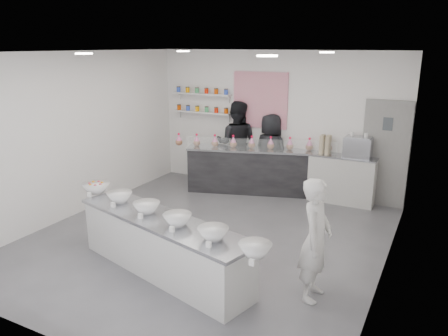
% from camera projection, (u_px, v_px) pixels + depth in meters
% --- Properties ---
extents(floor, '(6.00, 6.00, 0.00)m').
position_uv_depth(floor, '(207.00, 239.00, 7.23)').
color(floor, '#515156').
rests_on(floor, ground).
extents(ceiling, '(6.00, 6.00, 0.00)m').
position_uv_depth(ceiling, '(204.00, 52.00, 6.42)').
color(ceiling, white).
rests_on(ceiling, floor).
extents(back_wall, '(5.50, 0.00, 5.50)m').
position_uv_depth(back_wall, '(275.00, 122.00, 9.38)').
color(back_wall, white).
rests_on(back_wall, floor).
extents(left_wall, '(0.00, 6.00, 6.00)m').
position_uv_depth(left_wall, '(76.00, 135.00, 8.05)').
color(left_wall, white).
rests_on(left_wall, floor).
extents(right_wall, '(0.00, 6.00, 6.00)m').
position_uv_depth(right_wall, '(391.00, 174.00, 5.60)').
color(right_wall, white).
rests_on(right_wall, floor).
extents(back_door, '(0.88, 0.04, 2.10)m').
position_uv_depth(back_door, '(385.00, 154.00, 8.46)').
color(back_door, gray).
rests_on(back_door, floor).
extents(pattern_panel, '(1.25, 0.03, 1.20)m').
position_uv_depth(pattern_panel, '(260.00, 100.00, 9.40)').
color(pattern_panel, '#CB2451').
rests_on(pattern_panel, back_wall).
extents(jar_shelf_lower, '(1.45, 0.22, 0.04)m').
position_uv_depth(jar_shelf_lower, '(202.00, 112.00, 10.05)').
color(jar_shelf_lower, silver).
rests_on(jar_shelf_lower, back_wall).
extents(jar_shelf_upper, '(1.45, 0.22, 0.04)m').
position_uv_depth(jar_shelf_upper, '(202.00, 94.00, 9.94)').
color(jar_shelf_upper, silver).
rests_on(jar_shelf_upper, back_wall).
extents(preserve_jars, '(1.45, 0.10, 0.56)m').
position_uv_depth(preserve_jars, '(202.00, 100.00, 9.96)').
color(preserve_jars, '#CC4400').
rests_on(preserve_jars, jar_shelf_lower).
extents(downlight_0, '(0.24, 0.24, 0.02)m').
position_uv_depth(downlight_0, '(84.00, 54.00, 6.19)').
color(downlight_0, white).
rests_on(downlight_0, ceiling).
extents(downlight_1, '(0.24, 0.24, 0.02)m').
position_uv_depth(downlight_1, '(267.00, 56.00, 4.95)').
color(downlight_1, white).
rests_on(downlight_1, ceiling).
extents(downlight_2, '(0.24, 0.24, 0.02)m').
position_uv_depth(downlight_2, '(183.00, 51.00, 8.41)').
color(downlight_2, white).
rests_on(downlight_2, ceiling).
extents(downlight_3, '(0.24, 0.24, 0.02)m').
position_uv_depth(downlight_3, '(327.00, 52.00, 7.16)').
color(downlight_3, white).
rests_on(downlight_3, ceiling).
extents(prep_counter, '(3.06, 1.42, 0.81)m').
position_uv_depth(prep_counter, '(163.00, 246.00, 6.06)').
color(prep_counter, beige).
rests_on(prep_counter, floor).
extents(back_bar, '(3.17, 1.50, 0.97)m').
position_uv_depth(back_bar, '(261.00, 171.00, 9.38)').
color(back_bar, black).
rests_on(back_bar, floor).
extents(sneeze_guard, '(2.96, 0.95, 0.27)m').
position_uv_depth(sneeze_guard, '(260.00, 145.00, 8.95)').
color(sneeze_guard, white).
rests_on(sneeze_guard, back_bar).
extents(espresso_ledge, '(1.31, 0.42, 0.98)m').
position_uv_depth(espresso_ledge, '(342.00, 179.00, 8.78)').
color(espresso_ledge, beige).
rests_on(espresso_ledge, floor).
extents(espresso_machine, '(0.52, 0.36, 0.40)m').
position_uv_depth(espresso_machine, '(358.00, 148.00, 8.48)').
color(espresso_machine, '#93969E').
rests_on(espresso_machine, espresso_ledge).
extents(cup_stacks, '(0.24, 0.24, 0.38)m').
position_uv_depth(cup_stacks, '(325.00, 145.00, 8.77)').
color(cup_stacks, tan).
rests_on(cup_stacks, espresso_ledge).
extents(prep_bowls, '(3.64, 1.40, 0.15)m').
position_uv_depth(prep_bowls, '(161.00, 213.00, 5.93)').
color(prep_bowls, white).
rests_on(prep_bowls, prep_counter).
extents(label_cards, '(3.31, 0.04, 0.07)m').
position_uv_depth(label_cards, '(147.00, 231.00, 5.46)').
color(label_cards, white).
rests_on(label_cards, prep_counter).
extents(cookie_bags, '(3.62, 1.28, 0.27)m').
position_uv_depth(cookie_bags, '(261.00, 142.00, 9.21)').
color(cookie_bags, pink).
rests_on(cookie_bags, back_bar).
extents(woman_prep, '(0.39, 0.58, 1.57)m').
position_uv_depth(woman_prep, '(316.00, 240.00, 5.37)').
color(woman_prep, silver).
rests_on(woman_prep, floor).
extents(staff_left, '(1.08, 0.93, 1.92)m').
position_uv_depth(staff_left, '(237.00, 144.00, 9.78)').
color(staff_left, black).
rests_on(staff_left, floor).
extents(staff_right, '(0.92, 0.69, 1.70)m').
position_uv_depth(staff_right, '(270.00, 153.00, 9.45)').
color(staff_right, black).
rests_on(staff_right, floor).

